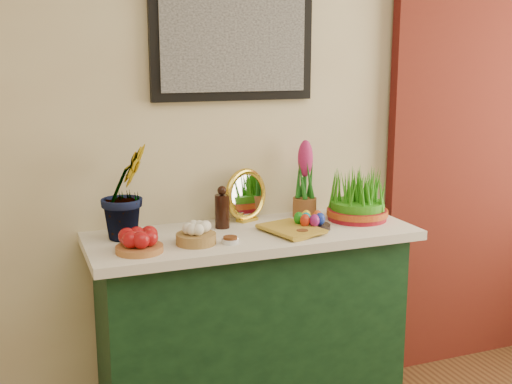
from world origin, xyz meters
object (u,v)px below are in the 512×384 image
Objects in this scene: hyacinth_green at (125,176)px; book at (273,232)px; mirror at (246,195)px; wheatgrass_sabzeh at (358,198)px; sideboard at (252,332)px.

hyacinth_green is 0.65m from book.
mirror is at bearing -22.00° from hyacinth_green.
mirror is 0.51m from wheatgrass_sabzeh.
book is 0.92× the size of wheatgrass_sabzeh.
hyacinth_green reaches higher than mirror.
sideboard is 0.77m from wheatgrass_sabzeh.
hyacinth_green is 2.14× the size of mirror.
mirror is (0.04, 0.18, 0.58)m from sideboard.
sideboard is 0.61m from mirror.
book is at bearing -165.50° from wheatgrass_sabzeh.
hyacinth_green is at bearing 170.48° from sideboard.
wheatgrass_sabzeh reaches higher than sideboard.
sideboard is 5.07× the size of book.
book is at bearing -87.57° from mirror.
wheatgrass_sabzeh is (0.48, -0.17, -0.02)m from mirror.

